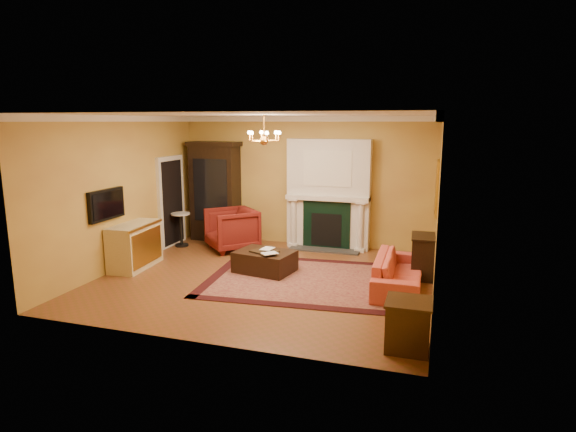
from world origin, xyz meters
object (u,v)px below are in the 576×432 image
at_px(commode, 135,246).
at_px(pedestal_table, 181,227).
at_px(coral_sofa, 399,267).
at_px(console_table, 422,257).
at_px(wingback_armchair, 232,227).
at_px(leather_ottoman, 265,261).
at_px(end_table, 408,326).
at_px(china_cabinet, 215,194).

bearing_deg(commode, pedestal_table, 85.12).
bearing_deg(coral_sofa, console_table, -26.93).
height_order(wingback_armchair, coral_sofa, wingback_armchair).
bearing_deg(coral_sofa, pedestal_table, 73.51).
bearing_deg(wingback_armchair, leather_ottoman, -0.53).
distance_m(commode, coral_sofa, 5.15).
bearing_deg(commode, end_table, -23.98).
xyz_separation_m(china_cabinet, coral_sofa, (4.61, -2.28, -0.76)).
bearing_deg(end_table, pedestal_table, 145.28).
distance_m(china_cabinet, coral_sofa, 5.20).
xyz_separation_m(pedestal_table, end_table, (5.42, -3.76, -0.15)).
height_order(coral_sofa, console_table, coral_sofa).
distance_m(china_cabinet, console_table, 5.27).
xyz_separation_m(wingback_armchair, commode, (-1.29, -1.84, -0.07)).
height_order(pedestal_table, end_table, pedestal_table).
height_order(coral_sofa, leather_ottoman, coral_sofa).
bearing_deg(coral_sofa, commode, 92.86).
relative_size(coral_sofa, console_table, 2.58).
bearing_deg(china_cabinet, coral_sofa, -23.98).
xyz_separation_m(wingback_armchair, pedestal_table, (-1.26, -0.08, -0.06)).
distance_m(end_table, console_table, 3.08).
bearing_deg(china_cabinet, commode, -99.11).
bearing_deg(pedestal_table, china_cabinet, 59.61).
height_order(wingback_armchair, commode, wingback_armchair).
relative_size(pedestal_table, end_table, 1.27).
height_order(commode, leather_ottoman, commode).
xyz_separation_m(wingback_armchair, leather_ottoman, (1.30, -1.35, -0.30)).
distance_m(pedestal_table, leather_ottoman, 2.86).
height_order(pedestal_table, coral_sofa, pedestal_table).
distance_m(console_table, leather_ottoman, 2.99).
bearing_deg(console_table, china_cabinet, 160.69).
xyz_separation_m(china_cabinet, commode, (-0.52, -2.61, -0.70)).
bearing_deg(china_cabinet, console_table, -14.66).
distance_m(china_cabinet, pedestal_table, 1.20).
bearing_deg(end_table, leather_ottoman, 139.10).
xyz_separation_m(china_cabinet, wingback_armchair, (0.76, -0.77, -0.63)).
relative_size(china_cabinet, pedestal_table, 2.91).
bearing_deg(commode, coral_sofa, -0.21).
height_order(end_table, console_table, console_table).
bearing_deg(end_table, wingback_armchair, 137.37).
distance_m(china_cabinet, end_table, 6.79).
height_order(wingback_armchair, end_table, wingback_armchair).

